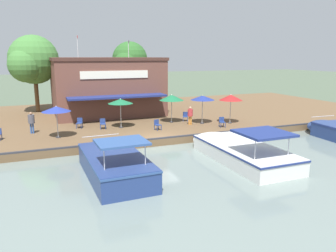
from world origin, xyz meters
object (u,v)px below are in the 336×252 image
object	(u,v)px
patio_umbrella_mid_patio_left	(172,98)
tree_upstream_bank	(32,61)
cafe_chair_facing_river	(222,121)
cafe_chair_mid_patio	(185,116)
person_near_entrance	(190,114)
motorboat_outer_channel	(237,149)
patio_umbrella_near_quay_edge	(231,98)
cafe_chair_back_row_seat	(103,123)
person_mid_patio	(31,120)
tree_downstream_bank	(129,60)
motorboat_fourth_along	(112,161)
cafe_chair_under_first_umbrella	(80,122)
patio_umbrella_far_corner	(203,98)
patio_umbrella_by_entrance	(120,101)
waterfront_restaurant	(105,85)
cafe_chair_beside_entrance	(157,124)
patio_umbrella_mid_patio_right	(56,109)

from	to	relation	value
patio_umbrella_mid_patio_left	tree_upstream_bank	xyz separation A→B (m)	(-10.55, -11.34, 3.13)
cafe_chair_facing_river	cafe_chair_mid_patio	bearing A→B (deg)	-153.11
person_near_entrance	motorboat_outer_channel	size ratio (longest dim) A/B	0.18
patio_umbrella_near_quay_edge	cafe_chair_back_row_seat	distance (m)	11.35
cafe_chair_facing_river	cafe_chair_back_row_seat	xyz separation A→B (m)	(-3.08, -9.51, 0.00)
person_mid_patio	person_near_entrance	bearing A→B (deg)	82.76
tree_downstream_bank	motorboat_fourth_along	bearing A→B (deg)	-18.38
cafe_chair_facing_river	tree_downstream_bank	world-z (taller)	tree_downstream_bank
cafe_chair_under_first_umbrella	tree_upstream_bank	world-z (taller)	tree_upstream_bank
patio_umbrella_far_corner	person_near_entrance	distance (m)	1.80
patio_umbrella_near_quay_edge	person_mid_patio	distance (m)	16.66
patio_umbrella_mid_patio_left	cafe_chair_facing_river	world-z (taller)	patio_umbrella_mid_patio_left
cafe_chair_facing_river	person_near_entrance	xyz separation A→B (m)	(-1.89, -2.08, 0.51)
patio_umbrella_by_entrance	tree_downstream_bank	distance (m)	12.58
waterfront_restaurant	motorboat_outer_channel	xyz separation A→B (m)	(17.48, 4.83, -2.84)
patio_umbrella_far_corner	tree_downstream_bank	size ratio (longest dim) A/B	0.34
cafe_chair_mid_patio	tree_downstream_bank	xyz separation A→B (m)	(-10.93, -2.21, 4.93)
cafe_chair_mid_patio	cafe_chair_under_first_umbrella	bearing A→B (deg)	-93.83
tree_upstream_bank	cafe_chair_beside_entrance	bearing A→B (deg)	34.92
patio_umbrella_by_entrance	person_mid_patio	distance (m)	7.04
cafe_chair_under_first_umbrella	patio_umbrella_by_entrance	bearing A→B (deg)	69.59
patio_umbrella_mid_patio_left	tree_downstream_bank	bearing A→B (deg)	-175.83
patio_umbrella_far_corner	cafe_chair_facing_river	xyz separation A→B (m)	(1.95, 0.87, -1.83)
patio_umbrella_by_entrance	motorboat_fourth_along	size ratio (longest dim) A/B	0.32
motorboat_outer_channel	cafe_chair_beside_entrance	bearing A→B (deg)	-159.44
patio_umbrella_mid_patio_left	motorboat_outer_channel	size ratio (longest dim) A/B	0.29
tree_downstream_bank	patio_umbrella_mid_patio_left	bearing A→B (deg)	4.17
patio_umbrella_by_entrance	cafe_chair_beside_entrance	size ratio (longest dim) A/B	2.91
person_mid_patio	waterfront_restaurant	bearing A→B (deg)	136.12
cafe_chair_under_first_umbrella	patio_umbrella_mid_patio_left	bearing A→B (deg)	85.01
patio_umbrella_mid_patio_left	cafe_chair_facing_river	size ratio (longest dim) A/B	3.00
patio_umbrella_near_quay_edge	cafe_chair_facing_river	xyz separation A→B (m)	(1.15, -1.53, -1.84)
cafe_chair_mid_patio	person_mid_patio	size ratio (longest dim) A/B	0.50
patio_umbrella_mid_patio_left	tree_downstream_bank	distance (m)	11.46
patio_umbrella_by_entrance	person_near_entrance	distance (m)	6.14
patio_umbrella_mid_patio_right	cafe_chair_mid_patio	xyz separation A→B (m)	(-2.16, 11.37, -1.66)
person_mid_patio	cafe_chair_facing_river	bearing A→B (deg)	76.74
person_near_entrance	patio_umbrella_far_corner	bearing A→B (deg)	93.14
person_mid_patio	patio_umbrella_by_entrance	bearing A→B (deg)	85.27
motorboat_outer_channel	tree_upstream_bank	size ratio (longest dim) A/B	1.09
cafe_chair_mid_patio	cafe_chair_facing_river	size ratio (longest dim) A/B	1.00
cafe_chair_beside_entrance	person_near_entrance	world-z (taller)	person_near_entrance
cafe_chair_under_first_umbrella	cafe_chair_back_row_seat	xyz separation A→B (m)	(1.07, 1.74, 0.00)
cafe_chair_beside_entrance	tree_downstream_bank	distance (m)	14.39
patio_umbrella_mid_patio_left	patio_umbrella_by_entrance	size ratio (longest dim) A/B	1.03
motorboat_outer_channel	motorboat_fourth_along	world-z (taller)	motorboat_fourth_along
cafe_chair_back_row_seat	motorboat_fourth_along	distance (m)	9.20
patio_umbrella_mid_patio_right	person_near_entrance	distance (m)	11.14
person_near_entrance	tree_upstream_bank	distance (m)	17.92
patio_umbrella_mid_patio_right	cafe_chair_under_first_umbrella	xyz separation A→B (m)	(-2.79, 1.91, -1.66)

